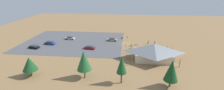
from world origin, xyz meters
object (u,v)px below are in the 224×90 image
at_px(bicycle_green_mid_cluster, 168,50).
at_px(bicycle_purple_yard_left, 132,45).
at_px(lot_sign, 127,38).
at_px(car_silver_aisle_side, 70,38).
at_px(bicycle_blue_by_bin, 136,45).
at_px(bicycle_yellow_trailside, 168,47).
at_px(bicycle_black_near_porch, 126,45).
at_px(pine_center, 84,61).
at_px(bicycle_black_near_sign, 130,46).
at_px(pine_mideast, 30,64).
at_px(car_maroon_inner_stall, 90,47).
at_px(pine_far_east, 122,65).
at_px(car_black_near_entry, 34,47).
at_px(car_tan_end_stall, 112,39).
at_px(bicycle_orange_yard_front, 130,49).
at_px(pine_east, 172,70).
at_px(bicycle_silver_lone_west, 158,46).
at_px(car_blue_mid_lot, 50,43).
at_px(bicycle_red_yard_center, 160,49).
at_px(bicycle_white_back_row, 154,47).
at_px(trash_bin, 122,38).
at_px(bicycle_teal_edge_south, 155,49).
at_px(bike_pavilion, 154,51).
at_px(visitor_by_pavilion, 148,42).
at_px(visitor_near_lot, 155,43).

relative_size(bicycle_green_mid_cluster, bicycle_purple_yard_left, 1.06).
height_order(lot_sign, car_silver_aisle_side, lot_sign).
bearing_deg(bicycle_blue_by_bin, bicycle_yellow_trailside, 173.70).
height_order(bicycle_black_near_porch, bicycle_blue_by_bin, bicycle_blue_by_bin).
relative_size(pine_center, bicycle_black_near_sign, 4.46).
relative_size(pine_mideast, car_maroon_inner_stall, 1.25).
relative_size(pine_far_east, car_black_near_entry, 1.66).
height_order(lot_sign, bicycle_black_near_sign, lot_sign).
height_order(bicycle_green_mid_cluster, car_tan_end_stall, car_tan_end_stall).
bearing_deg(bicycle_orange_yard_front, pine_far_east, 84.66).
xyz_separation_m(pine_east, bicycle_silver_lone_west, (-1.77, -28.82, -4.12)).
xyz_separation_m(bicycle_orange_yard_front, car_blue_mid_lot, (34.20, -2.80, 0.41)).
bearing_deg(bicycle_blue_by_bin, bicycle_red_yard_center, 159.96).
height_order(bicycle_white_back_row, car_silver_aisle_side, car_silver_aisle_side).
bearing_deg(car_tan_end_stall, trash_bin, -137.70).
xyz_separation_m(bicycle_black_near_sign, car_blue_mid_lot, (34.29, 0.70, 0.39)).
relative_size(trash_bin, pine_east, 0.12).
bearing_deg(car_maroon_inner_stall, bicycle_orange_yard_front, -176.71).
relative_size(bicycle_purple_yard_left, bicycle_teal_edge_south, 1.02).
xyz_separation_m(bicycle_black_near_porch, bicycle_blue_by_bin, (-4.44, -0.76, -0.00)).
xyz_separation_m(bicycle_green_mid_cluster, car_tan_end_stall, (22.88, -9.90, 0.33)).
bearing_deg(bicycle_purple_yard_left, bike_pavilion, 117.09).
bearing_deg(bicycle_silver_lone_west, bike_pavilion, 73.43).
xyz_separation_m(lot_sign, car_silver_aisle_side, (26.77, 0.30, -0.69)).
bearing_deg(bicycle_teal_edge_south, bicycle_blue_by_bin, -30.08).
bearing_deg(bicycle_white_back_row, pine_center, 49.23).
distance_m(bicycle_red_yard_center, car_silver_aisle_side, 40.90).
bearing_deg(bicycle_purple_yard_left, bicycle_black_near_porch, 19.79).
xyz_separation_m(bicycle_silver_lone_west, car_black_near_entry, (49.98, 6.63, 0.32)).
bearing_deg(pine_far_east, bicycle_blue_by_bin, -99.48).
bearing_deg(bicycle_yellow_trailside, trash_bin, -29.53).
bearing_deg(bicycle_black_near_porch, pine_mideast, 47.29).
height_order(pine_center, car_maroon_inner_stall, pine_center).
distance_m(bicycle_silver_lone_west, bicycle_black_near_sign, 11.44).
distance_m(pine_mideast, bicycle_teal_edge_south, 44.24).
bearing_deg(bicycle_blue_by_bin, car_silver_aisle_side, -10.38).
bearing_deg(pine_far_east, trash_bin, -87.74).
height_order(bike_pavilion, bicycle_orange_yard_front, bike_pavilion).
xyz_separation_m(bike_pavilion, bicycle_blue_by_bin, (5.09, -13.54, -2.87)).
relative_size(car_silver_aisle_side, car_tan_end_stall, 1.02).
distance_m(pine_center, bicycle_white_back_row, 33.62).
distance_m(bicycle_green_mid_cluster, visitor_by_pavilion, 10.22).
height_order(bicycle_white_back_row, car_maroon_inner_stall, car_maroon_inner_stall).
distance_m(bicycle_black_near_sign, visitor_near_lot, 11.08).
distance_m(bike_pavilion, car_blue_mid_lot, 43.49).
xyz_separation_m(pine_center, car_maroon_inner_stall, (3.80, -21.69, -4.47)).
distance_m(bicycle_blue_by_bin, bicycle_black_near_sign, 2.91).
height_order(bicycle_purple_yard_left, bicycle_red_yard_center, bicycle_purple_yard_left).
xyz_separation_m(bicycle_red_yard_center, car_blue_mid_lot, (45.97, -1.19, 0.40)).
distance_m(pine_far_east, visitor_near_lot, 34.27).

